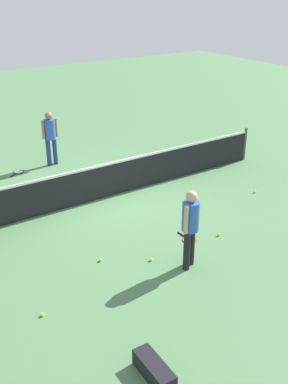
{
  "coord_description": "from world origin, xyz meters",
  "views": [
    {
      "loc": [
        -5.45,
        -9.82,
        5.36
      ],
      "look_at": [
        -0.17,
        -1.89,
        0.9
      ],
      "focal_mm": 42.72,
      "sensor_mm": 36.0,
      "label": 1
    }
  ],
  "objects_px": {
    "tennis_racket_far_player": "(18,172)",
    "tennis_ball_by_net": "(255,192)",
    "tennis_ball_midcourt": "(151,260)",
    "tennis_racket_near_player": "(189,239)",
    "tennis_ball_baseline": "(42,315)",
    "equipment_bag": "(153,368)",
    "tennis_ball_near_player": "(219,235)",
    "player_far_side": "(50,134)",
    "player_near_side": "(190,223)",
    "tennis_ball_stray_left": "(100,260)"
  },
  "relations": [
    {
      "from": "tennis_ball_midcourt",
      "to": "equipment_bag",
      "type": "bearing_deg",
      "value": -123.96
    },
    {
      "from": "player_far_side",
      "to": "tennis_ball_near_player",
      "type": "xyz_separation_m",
      "value": [
        1.37,
        -6.27,
        -0.98
      ]
    },
    {
      "from": "tennis_racket_near_player",
      "to": "tennis_ball_by_net",
      "type": "height_order",
      "value": "tennis_ball_by_net"
    },
    {
      "from": "tennis_ball_by_net",
      "to": "tennis_ball_midcourt",
      "type": "xyz_separation_m",
      "value": [
        -4.28,
        -1.17,
        0.0
      ]
    },
    {
      "from": "tennis_racket_near_player",
      "to": "tennis_racket_far_player",
      "type": "height_order",
      "value": "same"
    },
    {
      "from": "tennis_ball_by_net",
      "to": "tennis_ball_midcourt",
      "type": "distance_m",
      "value": 4.44
    },
    {
      "from": "player_far_side",
      "to": "tennis_ball_by_net",
      "type": "relative_size",
      "value": 25.76
    },
    {
      "from": "tennis_ball_baseline",
      "to": "equipment_bag",
      "type": "height_order",
      "value": "equipment_bag"
    },
    {
      "from": "player_far_side",
      "to": "tennis_racket_near_player",
      "type": "distance_m",
      "value": 6.15
    },
    {
      "from": "player_far_side",
      "to": "tennis_ball_stray_left",
      "type": "distance_m",
      "value": 5.93
    },
    {
      "from": "equipment_bag",
      "to": "tennis_ball_baseline",
      "type": "bearing_deg",
      "value": 111.69
    },
    {
      "from": "tennis_racket_far_player",
      "to": "player_far_side",
      "type": "bearing_deg",
      "value": 2.04
    },
    {
      "from": "tennis_racket_far_player",
      "to": "tennis_ball_by_net",
      "type": "distance_m",
      "value": 7.06
    },
    {
      "from": "player_near_side",
      "to": "tennis_racket_far_player",
      "type": "distance_m",
      "value": 6.96
    },
    {
      "from": "player_near_side",
      "to": "tennis_racket_near_player",
      "type": "bearing_deg",
      "value": 50.92
    },
    {
      "from": "tennis_racket_far_player",
      "to": "tennis_ball_by_net",
      "type": "bearing_deg",
      "value": -45.53
    },
    {
      "from": "tennis_ball_by_net",
      "to": "equipment_bag",
      "type": "bearing_deg",
      "value": -148.27
    },
    {
      "from": "player_far_side",
      "to": "tennis_ball_stray_left",
      "type": "height_order",
      "value": "player_far_side"
    },
    {
      "from": "tennis_racket_far_player",
      "to": "tennis_ball_stray_left",
      "type": "distance_m",
      "value": 5.64
    },
    {
      "from": "player_far_side",
      "to": "tennis_ball_baseline",
      "type": "height_order",
      "value": "player_far_side"
    },
    {
      "from": "player_far_side",
      "to": "tennis_racket_near_player",
      "type": "bearing_deg",
      "value": -83.54
    },
    {
      "from": "tennis_ball_near_player",
      "to": "tennis_ball_stray_left",
      "type": "xyz_separation_m",
      "value": [
        -2.77,
        0.59,
        0.0
      ]
    },
    {
      "from": "tennis_ball_near_player",
      "to": "tennis_ball_stray_left",
      "type": "distance_m",
      "value": 2.83
    },
    {
      "from": "player_far_side",
      "to": "tennis_racket_far_player",
      "type": "distance_m",
      "value": 1.53
    },
    {
      "from": "player_far_side",
      "to": "tennis_ball_baseline",
      "type": "xyz_separation_m",
      "value": [
        -3.06,
        -6.62,
        -0.98
      ]
    },
    {
      "from": "tennis_ball_midcourt",
      "to": "equipment_bag",
      "type": "distance_m",
      "value": 3.05
    },
    {
      "from": "tennis_racket_near_player",
      "to": "tennis_racket_far_player",
      "type": "distance_m",
      "value": 6.26
    },
    {
      "from": "tennis_ball_midcourt",
      "to": "tennis_ball_baseline",
      "type": "height_order",
      "value": "same"
    },
    {
      "from": "tennis_racket_far_player",
      "to": "equipment_bag",
      "type": "height_order",
      "value": "equipment_bag"
    },
    {
      "from": "tennis_racket_near_player",
      "to": "tennis_ball_near_player",
      "type": "distance_m",
      "value": 0.73
    },
    {
      "from": "tennis_ball_by_net",
      "to": "player_far_side",
      "type": "bearing_deg",
      "value": 126.64
    },
    {
      "from": "tennis_ball_by_net",
      "to": "equipment_bag",
      "type": "height_order",
      "value": "equipment_bag"
    },
    {
      "from": "tennis_ball_by_net",
      "to": "tennis_ball_midcourt",
      "type": "bearing_deg",
      "value": -164.69
    },
    {
      "from": "tennis_ball_by_net",
      "to": "tennis_ball_baseline",
      "type": "distance_m",
      "value": 7.01
    },
    {
      "from": "equipment_bag",
      "to": "tennis_ball_by_net",
      "type": "bearing_deg",
      "value": 31.73
    },
    {
      "from": "tennis_ball_midcourt",
      "to": "equipment_bag",
      "type": "relative_size",
      "value": 0.08
    },
    {
      "from": "tennis_ball_baseline",
      "to": "player_far_side",
      "type": "bearing_deg",
      "value": 65.17
    },
    {
      "from": "tennis_ball_by_net",
      "to": "equipment_bag",
      "type": "xyz_separation_m",
      "value": [
        -5.98,
        -3.7,
        0.11
      ]
    },
    {
      "from": "tennis_racket_near_player",
      "to": "tennis_ball_stray_left",
      "type": "distance_m",
      "value": 2.11
    },
    {
      "from": "equipment_bag",
      "to": "player_far_side",
      "type": "bearing_deg",
      "value": 75.89
    },
    {
      "from": "tennis_racket_far_player",
      "to": "tennis_ball_baseline",
      "type": "bearing_deg",
      "value": -106.08
    },
    {
      "from": "tennis_racket_near_player",
      "to": "tennis_ball_stray_left",
      "type": "height_order",
      "value": "tennis_ball_stray_left"
    },
    {
      "from": "tennis_ball_by_net",
      "to": "player_near_side",
      "type": "bearing_deg",
      "value": -154.94
    },
    {
      "from": "tennis_racket_near_player",
      "to": "tennis_ball_baseline",
      "type": "xyz_separation_m",
      "value": [
        -3.75,
        -0.6,
        0.02
      ]
    },
    {
      "from": "tennis_racket_far_player",
      "to": "tennis_ball_near_player",
      "type": "relative_size",
      "value": 8.57
    },
    {
      "from": "tennis_racket_far_player",
      "to": "tennis_ball_by_net",
      "type": "relative_size",
      "value": 8.57
    },
    {
      "from": "tennis_racket_near_player",
      "to": "tennis_racket_far_player",
      "type": "xyz_separation_m",
      "value": [
        -1.85,
        5.98,
        0.0
      ]
    },
    {
      "from": "tennis_ball_stray_left",
      "to": "player_far_side",
      "type": "bearing_deg",
      "value": 76.16
    },
    {
      "from": "tennis_ball_stray_left",
      "to": "equipment_bag",
      "type": "relative_size",
      "value": 0.08
    },
    {
      "from": "tennis_ball_near_player",
      "to": "equipment_bag",
      "type": "xyz_separation_m",
      "value": [
        -3.58,
        -2.51,
        0.11
      ]
    }
  ]
}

